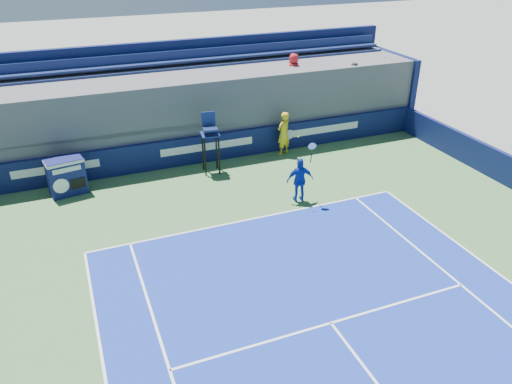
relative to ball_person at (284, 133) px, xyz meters
name	(u,v)px	position (x,y,z in m)	size (l,w,h in m)	color
ball_person	(284,133)	(0.00, 0.00, 0.00)	(0.70, 0.46, 1.92)	yellow
back_hoarding	(207,148)	(-3.33, 0.45, -0.37)	(20.40, 0.21, 1.20)	#0B1242
match_clock	(66,176)	(-9.00, -0.46, -0.23)	(1.43, 0.94, 1.40)	#0F144E
umpire_chair	(210,137)	(-3.48, -0.57, 0.56)	(0.78, 0.78, 2.48)	black
tennis_player	(300,180)	(-1.24, -4.15, -0.12)	(1.03, 0.58, 2.57)	#1534AD
stadium_seating	(193,106)	(-3.32, 2.51, 0.86)	(21.00, 4.05, 4.40)	#4F4F54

